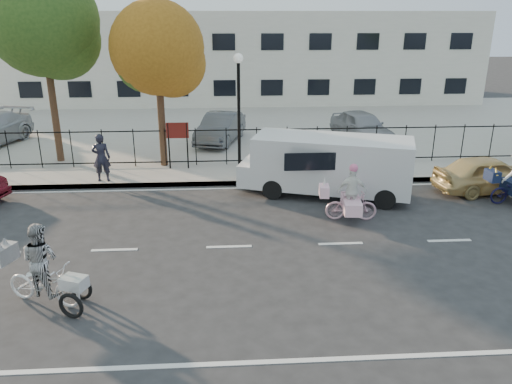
{
  "coord_description": "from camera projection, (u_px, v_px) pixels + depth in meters",
  "views": [
    {
      "loc": [
        -0.04,
        -11.98,
        5.83
      ],
      "look_at": [
        0.79,
        1.2,
        1.1
      ],
      "focal_mm": 35.0,
      "sensor_mm": 36.0,
      "label": 1
    }
  ],
  "objects": [
    {
      "name": "ground",
      "position": [
        229.0,
        247.0,
        13.22
      ],
      "size": [
        120.0,
        120.0,
        0.0
      ],
      "primitive_type": "plane",
      "color": "#333334"
    },
    {
      "name": "curb",
      "position": [
        227.0,
        183.0,
        17.94
      ],
      "size": [
        60.0,
        0.1,
        0.15
      ],
      "primitive_type": "cube",
      "color": "#A8A399",
      "rests_on": "ground"
    },
    {
      "name": "iron_fence",
      "position": [
        226.0,
        146.0,
        19.69
      ],
      "size": [
        58.0,
        0.06,
        1.5
      ],
      "primitive_type": null,
      "color": "black",
      "rests_on": "sidewalk"
    },
    {
      "name": "white_van",
      "position": [
        329.0,
        164.0,
        16.62
      ],
      "size": [
        6.08,
        3.43,
        2.0
      ],
      "rotation": [
        0.0,
        0.0,
        -0.32
      ],
      "color": "white",
      "rests_on": "ground"
    },
    {
      "name": "lamppost",
      "position": [
        239.0,
        91.0,
        18.6
      ],
      "size": [
        0.36,
        0.36,
        4.33
      ],
      "color": "black",
      "rests_on": "sidewalk"
    },
    {
      "name": "lot_car_c",
      "position": [
        221.0,
        128.0,
        23.22
      ],
      "size": [
        2.52,
        4.3,
        1.34
      ],
      "primitive_type": "imported",
      "rotation": [
        0.0,
        0.0,
        -0.29
      ],
      "color": "#4A4E52",
      "rests_on": "parking_lot"
    },
    {
      "name": "unicorn_bike",
      "position": [
        351.0,
        200.0,
        14.74
      ],
      "size": [
        1.76,
        1.23,
        1.75
      ],
      "rotation": [
        0.0,
        0.0,
        1.46
      ],
      "color": "#D5A2B3",
      "rests_on": "ground"
    },
    {
      "name": "road_markings",
      "position": [
        229.0,
        247.0,
        13.22
      ],
      "size": [
        60.0,
        9.52,
        0.01
      ],
      "primitive_type": null,
      "color": "silver",
      "rests_on": "ground"
    },
    {
      "name": "tree_west",
      "position": [
        47.0,
        26.0,
        18.76
      ],
      "size": [
        4.21,
        4.21,
        7.72
      ],
      "color": "#442D1D",
      "rests_on": "ground"
    },
    {
      "name": "tree_mid",
      "position": [
        161.0,
        53.0,
        18.49
      ],
      "size": [
        3.52,
        3.49,
        6.39
      ],
      "color": "#442D1D",
      "rests_on": "ground"
    },
    {
      "name": "lot_car_d",
      "position": [
        362.0,
        126.0,
        23.36
      ],
      "size": [
        2.57,
        4.43,
        1.42
      ],
      "primitive_type": "imported",
      "rotation": [
        0.0,
        0.0,
        0.23
      ],
      "color": "#929499",
      "rests_on": "parking_lot"
    },
    {
      "name": "gold_sedan",
      "position": [
        489.0,
        174.0,
        17.12
      ],
      "size": [
        3.89,
        1.96,
        1.27
      ],
      "primitive_type": "imported",
      "rotation": [
        0.0,
        0.0,
        1.7
      ],
      "color": "tan",
      "rests_on": "ground"
    },
    {
      "name": "zebra_trike",
      "position": [
        42.0,
        273.0,
        10.44
      ],
      "size": [
        2.12,
        1.41,
        1.83
      ],
      "rotation": [
        0.0,
        0.0,
        1.21
      ],
      "color": "white",
      "rests_on": "ground"
    },
    {
      "name": "sidewalk",
      "position": [
        227.0,
        174.0,
        18.93
      ],
      "size": [
        60.0,
        2.2,
        0.15
      ],
      "primitive_type": "cube",
      "color": "#A8A399",
      "rests_on": "ground"
    },
    {
      "name": "parking_lot",
      "position": [
        226.0,
        125.0,
        27.29
      ],
      "size": [
        60.0,
        15.6,
        0.15
      ],
      "primitive_type": "cube",
      "color": "#A8A399",
      "rests_on": "ground"
    },
    {
      "name": "building",
      "position": [
        224.0,
        56.0,
        35.7
      ],
      "size": [
        34.0,
        10.0,
        6.0
      ],
      "primitive_type": "cube",
      "color": "silver",
      "rests_on": "ground"
    },
    {
      "name": "pedestrian",
      "position": [
        101.0,
        158.0,
        17.69
      ],
      "size": [
        0.65,
        0.45,
        1.74
      ],
      "primitive_type": "imported",
      "rotation": [
        0.0,
        0.0,
        3.2
      ],
      "color": "black",
      "rests_on": "sidewalk"
    },
    {
      "name": "street_sign",
      "position": [
        178.0,
        136.0,
        19.03
      ],
      "size": [
        0.85,
        0.06,
        1.8
      ],
      "color": "black",
      "rests_on": "sidewalk"
    }
  ]
}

